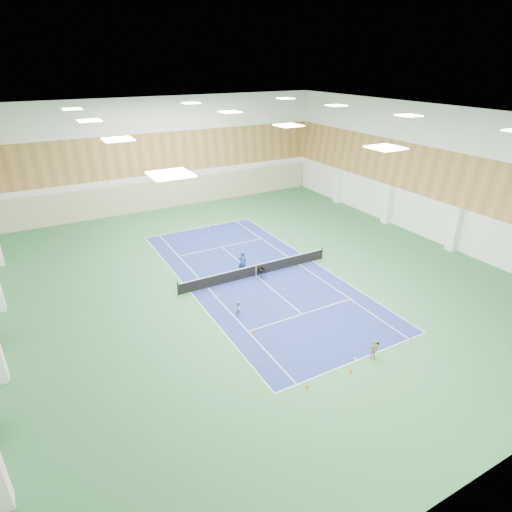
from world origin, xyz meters
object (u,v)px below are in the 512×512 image
(child_court, at_px, (239,308))
(child_apron, at_px, (374,350))
(ball_cart, at_px, (262,273))
(tennis_net, at_px, (256,269))
(coach, at_px, (242,262))

(child_court, relative_size, child_apron, 0.85)
(child_court, relative_size, ball_cart, 1.24)
(tennis_net, bearing_deg, coach, 131.34)
(tennis_net, bearing_deg, child_court, -130.03)
(child_apron, bearing_deg, ball_cart, 105.00)
(child_court, bearing_deg, ball_cart, 25.35)
(tennis_net, xyz_separation_m, coach, (-0.76, 0.87, 0.42))
(coach, distance_m, ball_cart, 1.83)
(child_apron, xyz_separation_m, ball_cart, (-0.71, 11.56, -0.19))
(tennis_net, relative_size, child_court, 12.29)
(child_court, xyz_separation_m, ball_cart, (3.90, 3.85, -0.10))
(coach, distance_m, child_apron, 13.14)
(tennis_net, distance_m, ball_cart, 0.64)
(coach, height_order, child_apron, coach)
(coach, bearing_deg, ball_cart, 126.84)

